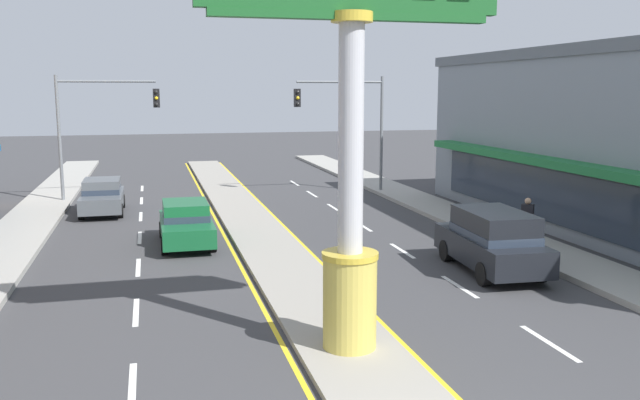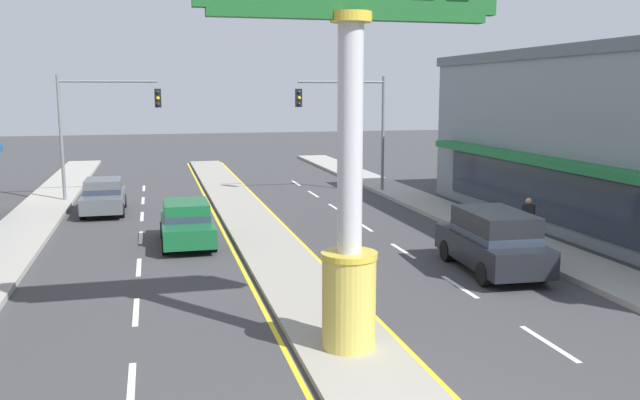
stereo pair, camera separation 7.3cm
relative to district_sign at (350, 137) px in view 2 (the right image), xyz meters
name	(u,v)px [view 2 (the right image)]	position (x,y,z in m)	size (l,w,h in m)	color
median_strip	(257,230)	(0.00, 12.65, -4.48)	(2.20, 52.00, 0.14)	gray
sidewalk_left	(1,255)	(-8.86, 10.65, -4.46)	(2.32, 60.00, 0.18)	#9E9B93
sidewalk_right	(487,228)	(8.86, 10.65, -4.46)	(2.32, 60.00, 0.18)	#9E9B93
lane_markings	(262,239)	(0.00, 11.29, -4.55)	(8.94, 52.00, 0.01)	silver
district_sign	(350,137)	(0.00, 0.00, 0.00)	(6.08, 1.18, 8.39)	gold
traffic_light_left_side	(98,116)	(-6.34, 21.55, -0.30)	(4.86, 0.46, 6.20)	slate
traffic_light_right_side	(352,114)	(6.34, 20.89, -0.30)	(4.86, 0.46, 6.20)	slate
sedan_near_right_lane	(104,196)	(-6.05, 18.33, -3.76)	(1.85, 4.30, 1.53)	#4C5156
suv_far_right_lane	(493,240)	(6.05, 5.06, -3.57)	(2.17, 4.70, 1.90)	black
sedan_near_left_lane	(187,223)	(-2.75, 11.10, -3.76)	(1.85, 4.31, 1.53)	#14562D
pedestrian_near_kerb	(528,219)	(8.56, 7.25, -3.43)	(0.44, 0.44, 1.66)	gold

